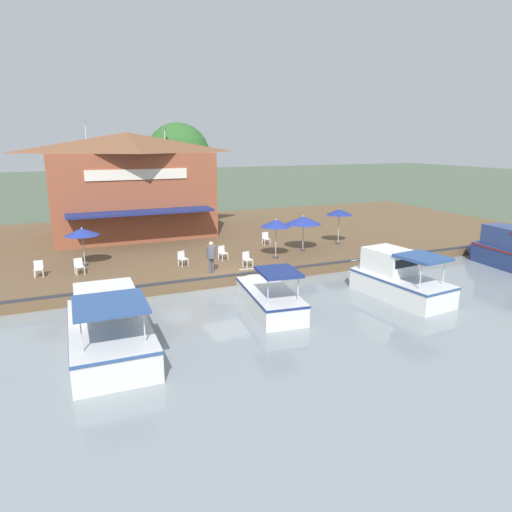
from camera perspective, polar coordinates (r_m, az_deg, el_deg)
The scene contains 21 objects.
ground_plane at distance 24.09m, azimuth -3.38°, elevation -3.99°, with size 220.00×220.00×0.00m, color #4C5B47.
quay_deck at distance 34.22m, azimuth -9.73°, elevation 1.80°, with size 22.00×56.00×0.60m, color brown.
quay_edge_fender at distance 23.99m, azimuth -3.48°, elevation -2.44°, with size 0.20×50.40×0.10m, color #2D2D33.
waterfront_restaurant at distance 35.88m, azimuth -15.49°, elevation 8.74°, with size 9.62×11.80×8.33m.
patio_umbrella_far_corner at distance 27.36m, azimuth 2.51°, elevation 4.11°, with size 1.83×1.83×2.40m.
patio_umbrella_back_row at distance 31.74m, azimuth 10.37°, elevation 5.43°, with size 1.78×1.78×2.46m.
patio_umbrella_by_entrance at distance 29.51m, azimuth 5.95°, elevation 4.49°, with size 2.26×2.26×2.27m.
patio_umbrella_near_quay_edge at distance 27.37m, azimuth -20.93°, elevation 2.83°, with size 1.88×1.88×2.21m.
cafe_chair_facing_river at distance 27.24m, azimuth -4.20°, elevation 0.49°, with size 0.54×0.54×0.85m.
cafe_chair_beside_entrance at distance 26.03m, azimuth -21.26°, elevation -1.10°, with size 0.51×0.51×0.85m.
cafe_chair_mid_patio at distance 26.35m, azimuth -25.54°, elevation -1.35°, with size 0.46×0.46×0.85m.
cafe_chair_far_corner_seat at distance 26.17m, azimuth -9.19°, elevation -0.22°, with size 0.56×0.56×0.85m.
cafe_chair_under_first_umbrella at distance 31.24m, azimuth 1.24°, elevation 2.29°, with size 0.46×0.46×0.85m.
cafe_chair_back_row_seat at distance 25.69m, azimuth -1.12°, elevation -0.31°, with size 0.53×0.53×0.85m.
person_at_quay_edge at distance 24.42m, azimuth -5.63°, elevation 0.33°, with size 0.49×0.49×1.72m.
motorboat_fourth_along at distance 18.11m, azimuth -18.04°, elevation -8.09°, with size 7.19×2.85×2.32m.
motorboat_distant_upstream at distance 23.56m, azimuth 16.64°, elevation -2.65°, with size 6.00×2.76×2.35m.
motorboat_far_downstream at distance 20.97m, azimuth 1.32°, elevation -4.89°, with size 5.75×2.48×2.18m.
motorboat_mid_row at distance 31.51m, azimuth 28.96°, elevation 0.45°, with size 6.28×2.48×2.42m.
tree_downstream_bank at distance 38.61m, azimuth -9.88°, elevation 12.13°, with size 5.44×5.18×8.40m.
tree_behind_restaurant at distance 40.07m, azimuth -11.29°, elevation 11.08°, with size 3.50×3.33×6.71m.
Camera 1 is at (21.54, -7.78, 7.48)m, focal length 32.00 mm.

